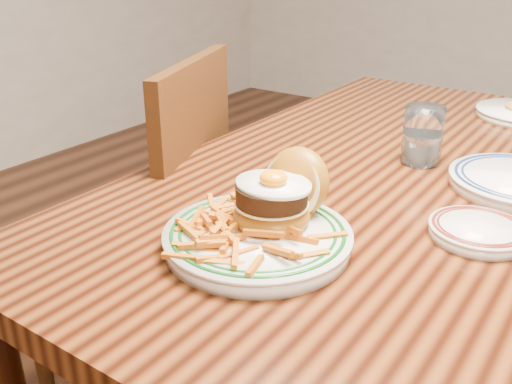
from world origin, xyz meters
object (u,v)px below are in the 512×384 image
Objects in this scene: chair_left at (153,227)px; side_plate at (479,230)px; main_plate at (265,221)px; table at (382,202)px.

side_plate is at bearing -23.45° from chair_left.
main_plate is at bearing -134.37° from side_plate.
chair_left is (-0.56, -0.18, -0.15)m from table.
chair_left is 5.84× the size of side_plate.
side_plate is (0.26, -0.22, 0.10)m from table.
table is 0.46m from main_plate.
main_plate is 0.36m from side_plate.
chair_left is 0.66m from main_plate.
table is 0.36m from side_plate.
chair_left is 0.85m from side_plate.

